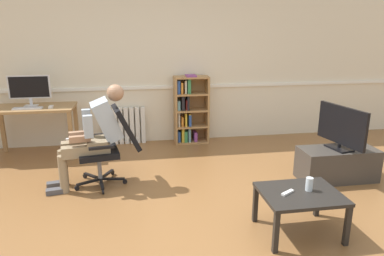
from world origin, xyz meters
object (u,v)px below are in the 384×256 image
at_px(spare_remote, 288,193).
at_px(bookshelf, 189,110).
at_px(computer_mouse, 51,107).
at_px(radiator, 124,126).
at_px(person_seated, 94,134).
at_px(computer_desk, 34,115).
at_px(office_chair, 111,143).
at_px(tv_screen, 342,127).
at_px(coffee_table, 300,198).
at_px(drinking_glass, 309,184).
at_px(keyboard, 28,108).
at_px(imac_monitor, 29,88).
at_px(tv_stand, 337,164).

bearing_deg(spare_remote, bookshelf, 157.63).
bearing_deg(bookshelf, computer_mouse, -168.87).
height_order(bookshelf, radiator, bookshelf).
xyz_separation_m(computer_mouse, person_seated, (0.69, -1.07, -0.12)).
bearing_deg(computer_desk, office_chair, -44.99).
relative_size(tv_screen, spare_remote, 5.07).
bearing_deg(computer_desk, radiator, 17.03).
relative_size(radiator, tv_screen, 0.93).
bearing_deg(radiator, coffee_table, -61.06).
xyz_separation_m(computer_mouse, coffee_table, (2.65, -2.48, -0.41)).
height_order(person_seated, spare_remote, person_seated).
bearing_deg(drinking_glass, office_chair, 142.62).
distance_m(keyboard, person_seated, 1.46).
relative_size(radiator, person_seated, 0.57).
xyz_separation_m(imac_monitor, office_chair, (1.20, -1.24, -0.50)).
bearing_deg(tv_screen, tv_stand, 90.00).
xyz_separation_m(tv_screen, coffee_table, (-1.03, -1.07, -0.33)).
height_order(tv_stand, coffee_table, coffee_table).
relative_size(computer_mouse, office_chair, 0.10).
relative_size(radiator, drinking_glass, 5.57).
xyz_separation_m(imac_monitor, computer_mouse, (0.31, -0.20, -0.25)).
height_order(office_chair, drinking_glass, office_chair).
relative_size(office_chair, drinking_glass, 7.61).
bearing_deg(office_chair, radiator, 166.35).
bearing_deg(imac_monitor, keyboard, -89.55).
relative_size(computer_mouse, tv_stand, 0.10).
relative_size(computer_mouse, tv_screen, 0.13).
distance_m(tv_stand, drinking_glass, 1.44).
relative_size(computer_desk, spare_remote, 7.79).
bearing_deg(person_seated, drinking_glass, 46.36).
distance_m(bookshelf, radiator, 1.11).
bearing_deg(tv_screen, spare_remote, 121.15).
xyz_separation_m(computer_mouse, spare_remote, (2.52, -2.49, -0.35)).
bearing_deg(tv_stand, keyboard, 160.78).
relative_size(tv_stand, drinking_glass, 7.56).
xyz_separation_m(computer_mouse, drinking_glass, (2.74, -2.46, -0.29)).
xyz_separation_m(keyboard, spare_remote, (2.83, -2.47, -0.34)).
bearing_deg(radiator, keyboard, -157.91).
xyz_separation_m(keyboard, person_seated, (1.00, -1.05, -0.11)).
height_order(keyboard, computer_mouse, computer_mouse).
distance_m(computer_desk, tv_screen, 4.25).
height_order(radiator, person_seated, person_seated).
bearing_deg(bookshelf, tv_screen, -48.43).
bearing_deg(imac_monitor, computer_mouse, -32.16).
bearing_deg(radiator, person_seated, -100.80).
xyz_separation_m(office_chair, drinking_glass, (1.86, -1.42, -0.04)).
bearing_deg(tv_screen, keyboard, 59.10).
bearing_deg(keyboard, bookshelf, 10.17).
bearing_deg(keyboard, imac_monitor, 90.45).
bearing_deg(computer_desk, coffee_table, -41.64).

